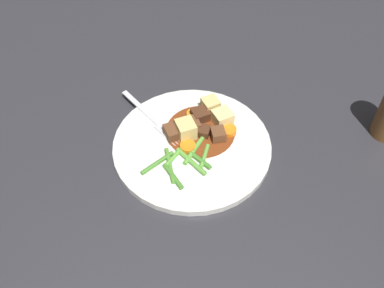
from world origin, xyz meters
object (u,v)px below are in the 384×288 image
at_px(potato_chunk_0, 211,106).
at_px(meat_chunk_1, 203,132).
at_px(dinner_plate, 192,146).
at_px(meat_chunk_3, 172,133).
at_px(potato_chunk_2, 222,118).
at_px(carrot_slice_1, 229,131).
at_px(carrot_slice_4, 179,129).
at_px(carrot_slice_3, 215,114).
at_px(meat_chunk_4, 201,115).
at_px(meat_chunk_2, 218,135).
at_px(potato_chunk_1, 186,130).
at_px(carrot_slice_2, 192,114).
at_px(meat_chunk_0, 191,124).
at_px(fork, 152,118).
at_px(carrot_slice_0, 188,147).

xyz_separation_m(potato_chunk_0, meat_chunk_1, (-0.06, 0.01, -0.01)).
distance_m(dinner_plate, meat_chunk_3, 0.04).
height_order(dinner_plate, potato_chunk_2, potato_chunk_2).
relative_size(carrot_slice_1, carrot_slice_4, 0.82).
distance_m(carrot_slice_3, meat_chunk_4, 0.03).
height_order(carrot_slice_4, meat_chunk_2, meat_chunk_2).
bearing_deg(potato_chunk_1, carrot_slice_3, -45.09).
bearing_deg(meat_chunk_4, dinner_plate, 166.95).
distance_m(carrot_slice_2, meat_chunk_3, 0.06).
height_order(dinner_plate, carrot_slice_2, carrot_slice_2).
relative_size(carrot_slice_3, potato_chunk_0, 1.16).
height_order(dinner_plate, meat_chunk_1, meat_chunk_1).
xyz_separation_m(carrot_slice_3, meat_chunk_3, (-0.05, 0.08, 0.00)).
bearing_deg(carrot_slice_2, meat_chunk_2, -139.12).
distance_m(carrot_slice_2, potato_chunk_0, 0.04).
distance_m(carrot_slice_1, meat_chunk_0, 0.07).
bearing_deg(carrot_slice_2, potato_chunk_1, 168.93).
xyz_separation_m(potato_chunk_2, fork, (0.01, 0.13, -0.01)).
distance_m(carrot_slice_2, carrot_slice_3, 0.04).
bearing_deg(potato_chunk_2, dinner_plate, 134.33).
bearing_deg(meat_chunk_2, carrot_slice_3, 5.78).
distance_m(carrot_slice_4, meat_chunk_4, 0.05).
bearing_deg(carrot_slice_2, meat_chunk_4, -116.63).
bearing_deg(potato_chunk_2, meat_chunk_4, 77.76).
relative_size(carrot_slice_0, meat_chunk_4, 0.91).
distance_m(meat_chunk_1, meat_chunk_3, 0.06).
xyz_separation_m(dinner_plate, potato_chunk_1, (0.02, 0.01, 0.02)).
xyz_separation_m(carrot_slice_1, carrot_slice_3, (0.04, 0.03, 0.00)).
distance_m(potato_chunk_2, meat_chunk_0, 0.06).
xyz_separation_m(carrot_slice_1, carrot_slice_4, (0.00, 0.09, 0.00)).
bearing_deg(potato_chunk_2, potato_chunk_0, 35.73).
height_order(carrot_slice_2, carrot_slice_4, carrot_slice_4).
height_order(potato_chunk_2, fork, potato_chunk_2).
xyz_separation_m(carrot_slice_3, potato_chunk_0, (0.01, 0.01, 0.01)).
height_order(carrot_slice_2, potato_chunk_2, potato_chunk_2).
height_order(carrot_slice_2, potato_chunk_1, potato_chunk_1).
height_order(carrot_slice_1, carrot_slice_2, carrot_slice_1).
bearing_deg(meat_chunk_4, carrot_slice_1, -122.49).
distance_m(carrot_slice_0, meat_chunk_3, 0.04).
distance_m(potato_chunk_1, meat_chunk_4, 0.05).
height_order(potato_chunk_0, meat_chunk_4, potato_chunk_0).
bearing_deg(meat_chunk_4, potato_chunk_0, -38.78).
bearing_deg(meat_chunk_3, potato_chunk_1, -84.86).
relative_size(potato_chunk_1, meat_chunk_1, 1.44).
height_order(carrot_slice_2, meat_chunk_2, meat_chunk_2).
bearing_deg(meat_chunk_3, carrot_slice_2, -33.54).
xyz_separation_m(meat_chunk_0, meat_chunk_2, (-0.02, -0.05, 0.00)).
relative_size(dinner_plate, meat_chunk_4, 9.19).
relative_size(carrot_slice_0, meat_chunk_0, 0.90).
xyz_separation_m(carrot_slice_0, carrot_slice_4, (0.04, 0.02, 0.00)).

